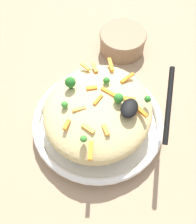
{
  "coord_description": "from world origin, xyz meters",
  "views": [
    {
      "loc": [
        -0.35,
        -0.13,
        0.68
      ],
      "look_at": [
        0.0,
        0.0,
        0.08
      ],
      "focal_mm": 44.07,
      "sensor_mm": 36.0,
      "label": 1
    }
  ],
  "objects": [
    {
      "name": "carrot_piece_8",
      "position": [
        0.03,
        0.03,
        0.13
      ],
      "size": [
        0.02,
        0.03,
        0.01
      ],
      "primitive_type": "cube",
      "rotation": [
        0.0,
        0.0,
        2.09
      ],
      "color": "orange",
      "rests_on": "pasta_mound"
    },
    {
      "name": "pasta_mound",
      "position": [
        0.0,
        0.0,
        0.09
      ],
      "size": [
        0.3,
        0.28,
        0.09
      ],
      "primitive_type": "ellipsoid",
      "color": "#D1BA7A",
      "rests_on": "serving_bowl"
    },
    {
      "name": "carrot_piece_5",
      "position": [
        0.09,
        0.07,
        0.13
      ],
      "size": [
        0.02,
        0.03,
        0.01
      ],
      "primitive_type": "cube",
      "rotation": [
        0.0,
        0.0,
        4.29
      ],
      "color": "orange",
      "rests_on": "pasta_mound"
    },
    {
      "name": "broccoli_floret_0",
      "position": [
        0.06,
        0.0,
        0.14
      ],
      "size": [
        0.02,
        0.02,
        0.02
      ],
      "color": "#296820",
      "rests_on": "pasta_mound"
    },
    {
      "name": "carrot_piece_9",
      "position": [
        0.03,
        -0.06,
        0.13
      ],
      "size": [
        0.02,
        0.04,
        0.01
      ],
      "primitive_type": "cube",
      "rotation": [
        0.0,
        0.0,
        1.8
      ],
      "color": "orange",
      "rests_on": "pasta_mound"
    },
    {
      "name": "carrot_piece_4",
      "position": [
        -0.04,
        0.03,
        0.13
      ],
      "size": [
        0.03,
        0.03,
        0.01
      ],
      "primitive_type": "cube",
      "rotation": [
        0.0,
        0.0,
        5.37
      ],
      "color": "orange",
      "rests_on": "pasta_mound"
    },
    {
      "name": "carrot_piece_11",
      "position": [
        -0.08,
        -0.01,
        0.13
      ],
      "size": [
        0.02,
        0.03,
        0.01
      ],
      "primitive_type": "cube",
      "rotation": [
        0.0,
        0.0,
        4.45
      ],
      "color": "orange",
      "rests_on": "pasta_mound"
    },
    {
      "name": "carrot_piece_3",
      "position": [
        0.12,
        0.01,
        0.13
      ],
      "size": [
        0.04,
        0.03,
        0.01
      ],
      "primitive_type": "cube",
      "rotation": [
        0.0,
        0.0,
        0.56
      ],
      "color": "orange",
      "rests_on": "pasta_mound"
    },
    {
      "name": "carrot_piece_10",
      "position": [
        -0.09,
        0.04,
        0.13
      ],
      "size": [
        0.03,
        0.01,
        0.01
      ],
      "primitive_type": "cube",
      "rotation": [
        0.0,
        0.0,
        3.16
      ],
      "color": "orange",
      "rests_on": "pasta_mound"
    },
    {
      "name": "carrot_piece_7",
      "position": [
        0.1,
        -0.04,
        0.13
      ],
      "size": [
        0.04,
        0.03,
        0.01
      ],
      "primitive_type": "cube",
      "rotation": [
        0.0,
        0.0,
        2.66
      ],
      "color": "orange",
      "rests_on": "pasta_mound"
    },
    {
      "name": "broccoli_floret_4",
      "position": [
        0.02,
        0.08,
        0.15
      ],
      "size": [
        0.03,
        0.03,
        0.03
      ],
      "color": "#205B1C",
      "rests_on": "pasta_mound"
    },
    {
      "name": "broccoli_floret_5",
      "position": [
        0.01,
        -0.05,
        0.15
      ],
      "size": [
        0.02,
        0.02,
        0.03
      ],
      "color": "#296820",
      "rests_on": "pasta_mound"
    },
    {
      "name": "ground_plane",
      "position": [
        0.0,
        0.0,
        0.0
      ],
      "size": [
        2.4,
        2.4,
        0.0
      ],
      "primitive_type": "plane",
      "color": "#9E7F60"
    },
    {
      "name": "broccoli_floret_2",
      "position": [
        0.04,
        -0.11,
        0.14
      ],
      "size": [
        0.02,
        0.02,
        0.02
      ],
      "color": "#296820",
      "rests_on": "pasta_mound"
    },
    {
      "name": "broccoli_floret_3",
      "position": [
        -0.04,
        0.07,
        0.14
      ],
      "size": [
        0.02,
        0.02,
        0.02
      ],
      "color": "#377928",
      "rests_on": "pasta_mound"
    },
    {
      "name": "serving_spoon",
      "position": [
        0.01,
        -0.11,
        0.15
      ],
      "size": [
        0.17,
        0.13,
        0.08
      ],
      "color": "black",
      "rests_on": "pasta_mound"
    },
    {
      "name": "carrot_piece_6",
      "position": [
        -0.13,
        -0.03,
        0.13
      ],
      "size": [
        0.05,
        0.02,
        0.01
      ],
      "primitive_type": "cube",
      "rotation": [
        0.0,
        0.0,
        0.31
      ],
      "color": "orange",
      "rests_on": "pasta_mound"
    },
    {
      "name": "carrot_piece_0",
      "position": [
        -0.0,
        0.0,
        0.14
      ],
      "size": [
        0.03,
        0.01,
        0.01
      ],
      "primitive_type": "cube",
      "rotation": [
        0.0,
        0.0,
        2.9
      ],
      "color": "orange",
      "rests_on": "pasta_mound"
    },
    {
      "name": "serving_bowl",
      "position": [
        0.0,
        0.0,
        0.02
      ],
      "size": [
        0.36,
        0.36,
        0.04
      ],
      "color": "white",
      "rests_on": "ground_plane"
    },
    {
      "name": "carrot_piece_12",
      "position": [
        0.01,
        -0.1,
        0.13
      ],
      "size": [
        0.03,
        0.04,
        0.01
      ],
      "primitive_type": "cube",
      "rotation": [
        0.0,
        0.0,
        1.08
      ],
      "color": "orange",
      "rests_on": "pasta_mound"
    },
    {
      "name": "carrot_piece_1",
      "position": [
        0.03,
        -0.01,
        0.13
      ],
      "size": [
        0.02,
        0.04,
        0.01
      ],
      "primitive_type": "cube",
      "rotation": [
        0.0,
        0.0,
        1.33
      ],
      "color": "orange",
      "rests_on": "pasta_mound"
    },
    {
      "name": "companion_bowl",
      "position": [
        0.31,
        0.03,
        0.04
      ],
      "size": [
        0.15,
        0.15,
        0.07
      ],
      "color": "#8C6B4C",
      "rests_on": "ground_plane"
    },
    {
      "name": "carrot_piece_2",
      "position": [
        0.1,
        0.05,
        0.13
      ],
      "size": [
        0.03,
        0.03,
        0.01
      ],
      "primitive_type": "cube",
      "rotation": [
        0.0,
        0.0,
        3.8
      ],
      "color": "orange",
      "rests_on": "pasta_mound"
    },
    {
      "name": "carrot_piece_13",
      "position": [
        -0.07,
        -0.04,
        0.13
      ],
      "size": [
        0.03,
        0.03,
        0.01
      ],
      "primitive_type": "cube",
      "rotation": [
        0.0,
        0.0,
        3.88
      ],
      "color": "orange",
      "rests_on": "pasta_mound"
    },
    {
      "name": "broccoli_floret_1",
      "position": [
        -0.11,
        -0.01,
        0.14
      ],
      "size": [
        0.02,
        0.02,
        0.02
      ],
      "color": "#377928",
      "rests_on": "pasta_mound"
    }
  ]
}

